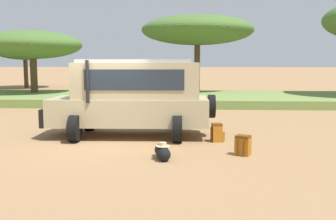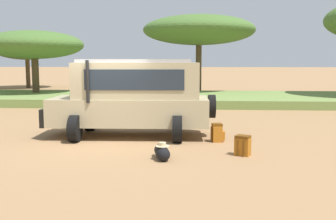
{
  "view_description": "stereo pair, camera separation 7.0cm",
  "coord_description": "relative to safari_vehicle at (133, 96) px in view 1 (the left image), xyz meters",
  "views": [
    {
      "loc": [
        2.55,
        -11.2,
        2.37
      ],
      "look_at": [
        1.89,
        -0.13,
        1.0
      ],
      "focal_mm": 42.0,
      "sensor_mm": 36.0,
      "label": 1
    },
    {
      "loc": [
        2.63,
        -11.2,
        2.37
      ],
      "look_at": [
        1.89,
        -0.13,
        1.0
      ],
      "focal_mm": 42.0,
      "sensor_mm": 36.0,
      "label": 2
    }
  ],
  "objects": [
    {
      "name": "backpack_cluster_center",
      "position": [
        3.17,
        -2.39,
        -1.04
      ],
      "size": [
        0.44,
        0.45,
        0.52
      ],
      "color": "#B26619",
      "rests_on": "ground_plane"
    },
    {
      "name": "acacia_tree_right_mid",
      "position": [
        2.22,
        14.62,
        3.15
      ],
      "size": [
        7.52,
        7.8,
        5.45
      ],
      "color": "brown",
      "rests_on": "ground_plane"
    },
    {
      "name": "backpack_beside_front_wheel",
      "position": [
        2.62,
        -0.72,
        -1.03
      ],
      "size": [
        0.42,
        0.35,
        0.55
      ],
      "color": "#B26619",
      "rests_on": "ground_plane"
    },
    {
      "name": "duffel_bag_low_black_case",
      "position": [
        1.15,
        -2.88,
        -1.13
      ],
      "size": [
        0.44,
        0.85,
        0.43
      ],
      "color": "black",
      "rests_on": "ground_plane"
    },
    {
      "name": "grass_bank",
      "position": [
        -0.71,
        10.62,
        -1.07
      ],
      "size": [
        120.0,
        7.0,
        0.44
      ],
      "color": "olive",
      "rests_on": "ground_plane"
    },
    {
      "name": "safari_vehicle",
      "position": [
        0.0,
        0.0,
        0.0
      ],
      "size": [
        5.38,
        2.84,
        2.44
      ],
      "color": "tan",
      "rests_on": "ground_plane"
    },
    {
      "name": "acacia_tree_left_mid",
      "position": [
        -13.05,
        22.35,
        2.23
      ],
      "size": [
        6.02,
        5.98,
        4.55
      ],
      "color": "brown",
      "rests_on": "ground_plane"
    },
    {
      "name": "acacia_tree_centre_back",
      "position": [
        -8.03,
        11.84,
        2.1
      ],
      "size": [
        6.05,
        6.34,
        4.28
      ],
      "color": "brown",
      "rests_on": "ground_plane"
    },
    {
      "name": "ground_plane",
      "position": [
        -0.71,
        -1.08,
        -1.29
      ],
      "size": [
        320.0,
        320.0,
        0.0
      ],
      "primitive_type": "plane",
      "color": "#9E754C"
    }
  ]
}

